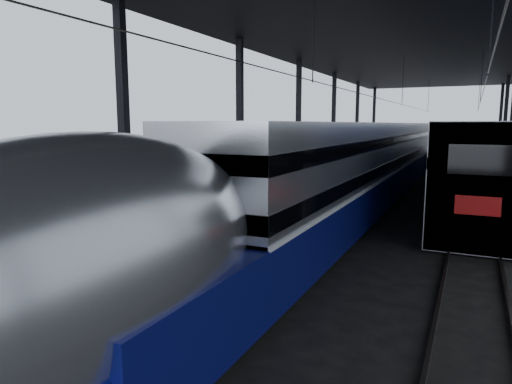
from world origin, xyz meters
The scene contains 7 objects.
ground centered at (0.00, 0.00, 0.00)m, with size 160.00×160.00×0.00m, color black.
platform centered at (-3.50, 20.00, 0.50)m, with size 6.00×80.00×1.00m, color #4C4C4F.
yellow_strip centered at (-0.70, 20.00, 1.00)m, with size 0.30×80.00×0.01m, color gold.
rails centered at (4.50, 20.00, 0.08)m, with size 6.52×80.00×0.16m.
canopy centered at (1.90, 20.00, 9.12)m, with size 18.00×75.00×9.47m.
tgv_train centered at (2.00, 22.80, 1.96)m, with size 2.93×65.20×4.20m.
second_train centered at (7.00, 33.37, 2.14)m, with size 3.07×56.05×4.23m.
Camera 1 is at (6.76, -9.23, 4.15)m, focal length 32.00 mm.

